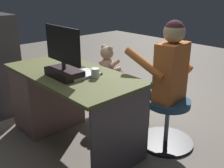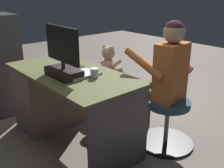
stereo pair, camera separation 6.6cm
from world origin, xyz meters
name	(u,v)px [view 2 (the right image)]	position (x,y,z in m)	size (l,w,h in m)	color
ground_plane	(102,128)	(0.00, 0.00, 0.00)	(10.00, 10.00, 0.00)	#6E665A
desk	(54,94)	(0.37, 0.37, 0.40)	(1.44, 0.72, 0.75)	brown
monitor	(63,61)	(-0.07, 0.48, 0.90)	(0.49, 0.20, 0.45)	black
keyboard	(83,70)	(-0.05, 0.26, 0.76)	(0.42, 0.14, 0.02)	black
computer_mouse	(67,62)	(0.28, 0.23, 0.77)	(0.06, 0.10, 0.04)	#30232C
cup	(94,73)	(-0.28, 0.29, 0.79)	(0.07, 0.07, 0.09)	white
tv_remote	(53,67)	(0.22, 0.43, 0.76)	(0.04, 0.15, 0.02)	black
notebook_binder	(80,74)	(-0.15, 0.36, 0.76)	(0.22, 0.30, 0.02)	silver
office_chair_teddy	(109,87)	(0.36, -0.41, 0.29)	(0.50, 0.50, 0.48)	black
teddy_bear	(109,60)	(0.36, -0.42, 0.65)	(0.25, 0.25, 0.36)	#CFAD8A
visitor_chair	(167,120)	(-0.67, -0.30, 0.26)	(0.56, 0.56, 0.48)	black
person	(164,73)	(-0.58, -0.31, 0.73)	(0.57, 0.52, 1.24)	#C66A32
equipment_rack	(3,65)	(1.16, 0.61, 0.61)	(0.44, 0.36, 1.22)	#343337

